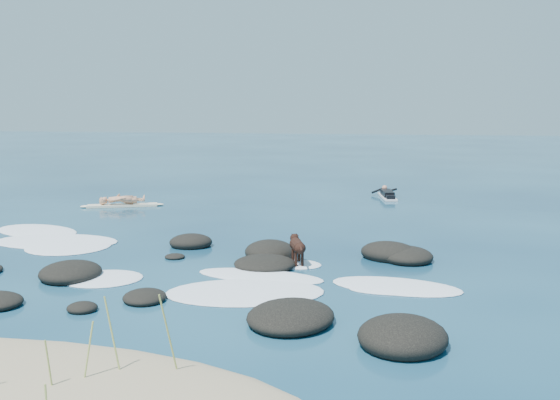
# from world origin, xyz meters

# --- Properties ---
(ground) EXTENTS (160.00, 160.00, 0.00)m
(ground) POSITION_xyz_m (0.00, 0.00, 0.00)
(ground) COLOR #0A2642
(ground) RESTS_ON ground
(dune_grass) EXTENTS (4.30, 2.17, 1.15)m
(dune_grass) POSITION_xyz_m (0.27, -7.65, 0.59)
(dune_grass) COLOR #A2AE54
(dune_grass) RESTS_ON ground
(reef_rocks) EXTENTS (13.13, 7.53, 0.57)m
(reef_rocks) POSITION_xyz_m (1.04, -2.14, 0.12)
(reef_rocks) COLOR black
(reef_rocks) RESTS_ON ground
(breaking_foam) EXTENTS (13.94, 8.05, 0.12)m
(breaking_foam) POSITION_xyz_m (-1.22, -0.66, 0.01)
(breaking_foam) COLOR white
(breaking_foam) RESTS_ON ground
(standing_surfer_rig) EXTENTS (2.95, 1.52, 1.76)m
(standing_surfer_rig) POSITION_xyz_m (-5.69, 7.05, 0.69)
(standing_surfer_rig) COLOR #F1E4C1
(standing_surfer_rig) RESTS_ON ground
(paddling_surfer_rig) EXTENTS (1.18, 2.48, 0.43)m
(paddling_surfer_rig) POSITION_xyz_m (3.95, 11.64, 0.15)
(paddling_surfer_rig) COLOR white
(paddling_surfer_rig) RESTS_ON ground
(dog) EXTENTS (0.56, 1.08, 0.72)m
(dog) POSITION_xyz_m (2.48, -0.34, 0.48)
(dog) COLOR black
(dog) RESTS_ON ground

